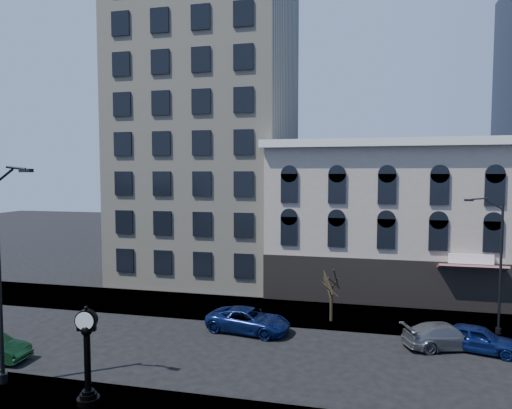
# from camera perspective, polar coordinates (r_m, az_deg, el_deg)

# --- Properties ---
(ground) EXTENTS (160.00, 160.00, 0.00)m
(ground) POSITION_cam_1_polar(r_m,az_deg,el_deg) (26.96, -6.38, -17.75)
(ground) COLOR black
(ground) RESTS_ON ground
(sidewalk_far) EXTENTS (160.00, 6.00, 0.12)m
(sidewalk_far) POSITION_cam_1_polar(r_m,az_deg,el_deg) (34.17, -1.79, -12.89)
(sidewalk_far) COLOR #99998B
(sidewalk_far) RESTS_ON ground
(cream_tower) EXTENTS (15.90, 15.40, 42.50)m
(cream_tower) POSITION_cam_1_polar(r_m,az_deg,el_deg) (45.87, -5.88, 15.71)
(cream_tower) COLOR #C2B79C
(cream_tower) RESTS_ON ground
(victorian_row) EXTENTS (22.60, 11.19, 12.50)m
(victorian_row) POSITION_cam_1_polar(r_m,az_deg,el_deg) (39.85, 18.20, -1.95)
(victorian_row) COLOR #B0A191
(victorian_row) RESTS_ON ground
(street_clock) EXTENTS (0.96, 0.96, 4.25)m
(street_clock) POSITION_cam_1_polar(r_m,az_deg,el_deg) (21.68, -20.33, -17.72)
(street_clock) COLOR black
(street_clock) RESTS_ON sidewalk_near
(street_lamp_near) EXTENTS (2.67, 0.69, 10.35)m
(street_lamp_near) POSITION_cam_1_polar(r_m,az_deg,el_deg) (23.42, -28.50, -1.50)
(street_lamp_near) COLOR black
(street_lamp_near) RESTS_ON sidewalk_near
(street_lamp_far) EXTENTS (2.20, 0.34, 8.51)m
(street_lamp_far) POSITION_cam_1_polar(r_m,az_deg,el_deg) (31.14, 27.28, -2.78)
(street_lamp_far) COLOR black
(street_lamp_far) RESTS_ON sidewalk_far
(bare_tree_far) EXTENTS (2.24, 2.24, 3.84)m
(bare_tree_far) POSITION_cam_1_polar(r_m,az_deg,el_deg) (31.01, 9.43, -9.05)
(bare_tree_far) COLOR #312718
(bare_tree_far) RESTS_ON sidewalk_far
(car_far_a) EXTENTS (5.63, 3.26, 1.48)m
(car_far_a) POSITION_cam_1_polar(r_m,az_deg,el_deg) (29.50, -0.92, -14.26)
(car_far_a) COLOR #0C194C
(car_far_a) RESTS_ON ground
(car_far_b) EXTENTS (5.28, 3.49, 1.42)m
(car_far_b) POSITION_cam_1_polar(r_m,az_deg,el_deg) (29.06, 22.66, -14.91)
(car_far_b) COLOR #595B60
(car_far_b) RESTS_ON ground
(car_far_c) EXTENTS (4.64, 2.83, 1.48)m
(car_far_c) POSITION_cam_1_polar(r_m,az_deg,el_deg) (29.27, 26.00, -14.82)
(car_far_c) COLOR #0C194C
(car_far_c) RESTS_ON ground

